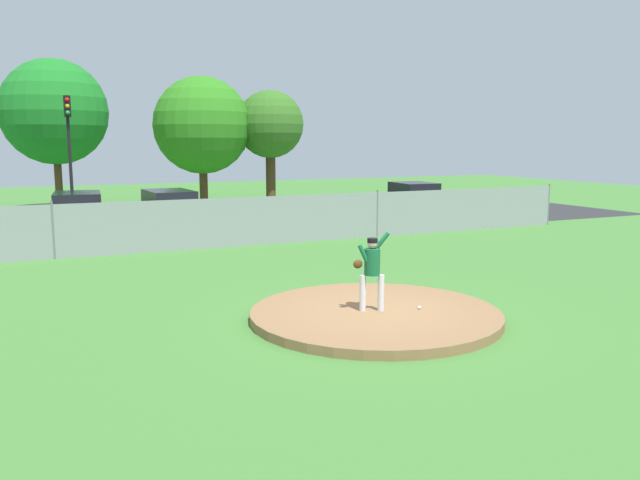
# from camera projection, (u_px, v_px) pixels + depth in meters

# --- Properties ---
(ground_plane) EXTENTS (80.00, 80.00, 0.00)m
(ground_plane) POSITION_uv_depth(u_px,v_px,m) (273.00, 267.00, 18.42)
(ground_plane) COLOR #427A33
(asphalt_strip) EXTENTS (44.00, 7.00, 0.01)m
(asphalt_strip) POSITION_uv_depth(u_px,v_px,m) (201.00, 231.00, 26.06)
(asphalt_strip) COLOR #2B2B2D
(asphalt_strip) RESTS_ON ground_plane
(pitchers_mound) EXTENTS (5.13, 5.13, 0.19)m
(pitchers_mound) POSITION_uv_depth(u_px,v_px,m) (375.00, 315.00, 13.01)
(pitchers_mound) COLOR olive
(pitchers_mound) RESTS_ON ground_plane
(pitcher_youth) EXTENTS (0.78, 0.32, 1.62)m
(pitcher_youth) POSITION_uv_depth(u_px,v_px,m) (372.00, 266.00, 12.82)
(pitcher_youth) COLOR silver
(pitcher_youth) RESTS_ON pitchers_mound
(baseball) EXTENTS (0.07, 0.07, 0.07)m
(baseball) POSITION_uv_depth(u_px,v_px,m) (419.00, 307.00, 13.07)
(baseball) COLOR white
(baseball) RESTS_ON pitchers_mound
(chainlink_fence) EXTENTS (28.66, 0.07, 1.81)m
(chainlink_fence) POSITION_uv_depth(u_px,v_px,m) (233.00, 222.00, 21.89)
(chainlink_fence) COLOR gray
(chainlink_fence) RESTS_ON ground_plane
(parked_car_slate) EXTENTS (2.06, 4.10, 1.68)m
(parked_car_slate) POSITION_uv_depth(u_px,v_px,m) (414.00, 201.00, 30.54)
(parked_car_slate) COLOR slate
(parked_car_slate) RESTS_ON ground_plane
(parked_car_white) EXTENTS (2.07, 4.72, 1.69)m
(parked_car_white) POSITION_uv_depth(u_px,v_px,m) (169.00, 212.00, 25.47)
(parked_car_white) COLOR silver
(parked_car_white) RESTS_ON ground_plane
(parked_car_silver) EXTENTS (2.12, 4.54, 1.75)m
(parked_car_silver) POSITION_uv_depth(u_px,v_px,m) (78.00, 217.00, 23.70)
(parked_car_silver) COLOR #B7BABF
(parked_car_silver) RESTS_ON ground_plane
(traffic_cone_orange) EXTENTS (0.40, 0.40, 0.55)m
(traffic_cone_orange) POSITION_uv_depth(u_px,v_px,m) (322.00, 218.00, 28.08)
(traffic_cone_orange) COLOR orange
(traffic_cone_orange) RESTS_ON asphalt_strip
(traffic_light_near) EXTENTS (0.28, 0.46, 5.55)m
(traffic_light_near) POSITION_uv_depth(u_px,v_px,m) (69.00, 139.00, 27.28)
(traffic_light_near) COLOR black
(traffic_light_near) RESTS_ON ground_plane
(tree_broad_left) EXTENTS (5.33, 5.33, 7.78)m
(tree_broad_left) POSITION_uv_depth(u_px,v_px,m) (54.00, 112.00, 32.26)
(tree_broad_left) COLOR #4C331E
(tree_broad_left) RESTS_ON ground_plane
(tree_leaning_west) EXTENTS (5.39, 5.39, 7.21)m
(tree_leaning_west) POSITION_uv_depth(u_px,v_px,m) (202.00, 126.00, 35.33)
(tree_leaning_west) COLOR #4C331E
(tree_leaning_west) RESTS_ON ground_plane
(tree_tall_centre) EXTENTS (3.84, 3.84, 6.53)m
(tree_tall_centre) POSITION_uv_depth(u_px,v_px,m) (270.00, 125.00, 36.27)
(tree_tall_centre) COLOR #4C331E
(tree_tall_centre) RESTS_ON ground_plane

